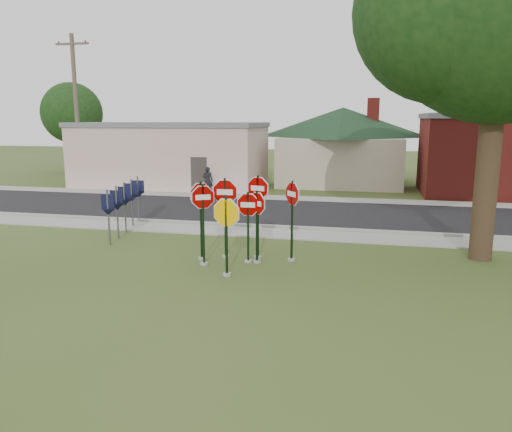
% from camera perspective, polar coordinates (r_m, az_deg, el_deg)
% --- Properties ---
extents(ground, '(120.00, 120.00, 0.00)m').
position_cam_1_polar(ground, '(14.44, -3.58, -6.83)').
color(ground, '#394E1D').
rests_on(ground, ground).
extents(sidewalk_near, '(60.00, 1.60, 0.06)m').
position_cam_1_polar(sidewalk_near, '(19.58, 0.96, -1.93)').
color(sidewalk_near, gray).
rests_on(sidewalk_near, ground).
extents(road, '(60.00, 7.00, 0.04)m').
position_cam_1_polar(road, '(23.91, 3.18, 0.41)').
color(road, black).
rests_on(road, ground).
extents(sidewalk_far, '(60.00, 1.60, 0.06)m').
position_cam_1_polar(sidewalk_far, '(28.10, 4.66, 2.01)').
color(sidewalk_far, gray).
rests_on(sidewalk_far, ground).
extents(curb, '(60.00, 0.20, 0.14)m').
position_cam_1_polar(curb, '(20.53, 1.53, -1.21)').
color(curb, gray).
rests_on(curb, ground).
extents(stop_sign_center, '(0.99, 0.24, 2.33)m').
position_cam_1_polar(stop_sign_center, '(15.37, -0.91, -0.29)').
color(stop_sign_center, gray).
rests_on(stop_sign_center, ground).
extents(stop_sign_yellow, '(1.11, 0.25, 2.40)m').
position_cam_1_polar(stop_sign_yellow, '(14.06, -3.41, -1.10)').
color(stop_sign_yellow, gray).
rests_on(stop_sign_yellow, ground).
extents(stop_sign_left, '(0.88, 0.47, 2.61)m').
position_cam_1_polar(stop_sign_left, '(15.16, -6.06, 0.23)').
color(stop_sign_left, gray).
rests_on(stop_sign_left, ground).
extents(stop_sign_right, '(0.80, 0.57, 2.37)m').
position_cam_1_polar(stop_sign_right, '(15.34, 0.11, -0.22)').
color(stop_sign_right, gray).
rests_on(stop_sign_right, ground).
extents(stop_sign_back_right, '(0.98, 0.25, 2.79)m').
position_cam_1_polar(stop_sign_back_right, '(15.77, 0.22, 1.22)').
color(stop_sign_back_right, gray).
rests_on(stop_sign_back_right, ground).
extents(stop_sign_back_left, '(1.12, 0.24, 2.71)m').
position_cam_1_polar(stop_sign_back_left, '(15.91, -3.54, 1.17)').
color(stop_sign_back_left, gray).
rests_on(stop_sign_back_left, ground).
extents(stop_sign_far_right, '(0.66, 0.78, 2.65)m').
position_cam_1_polar(stop_sign_far_right, '(15.57, 4.15, 0.69)').
color(stop_sign_far_right, gray).
rests_on(stop_sign_far_right, ground).
extents(stop_sign_far_left, '(0.71, 0.73, 2.62)m').
position_cam_1_polar(stop_sign_far_left, '(15.75, -6.31, 0.69)').
color(stop_sign_far_left, gray).
rests_on(stop_sign_far_left, ground).
extents(route_sign_row, '(1.43, 4.63, 2.00)m').
position_cam_1_polar(route_sign_row, '(20.24, -14.78, 1.57)').
color(route_sign_row, '#59595E').
rests_on(route_sign_row, ground).
extents(building_stucco, '(12.20, 6.20, 4.20)m').
position_cam_1_polar(building_stucco, '(33.82, -9.72, 7.03)').
color(building_stucco, beige).
rests_on(building_stucco, ground).
extents(building_house, '(11.60, 11.60, 6.20)m').
position_cam_1_polar(building_house, '(35.24, 9.86, 9.62)').
color(building_house, '#BAAB94').
rests_on(building_house, ground).
extents(oak_tree, '(10.82, 10.22, 11.46)m').
position_cam_1_polar(oak_tree, '(17.39, 26.36, 21.27)').
color(oak_tree, black).
rests_on(oak_tree, ground).
extents(utility_pole_near, '(2.20, 0.26, 9.50)m').
position_cam_1_polar(utility_pole_near, '(33.57, -19.83, 11.33)').
color(utility_pole_near, brown).
rests_on(utility_pole_near, ground).
extents(bg_tree_left, '(4.90, 4.90, 7.35)m').
position_cam_1_polar(bg_tree_left, '(44.21, -20.30, 10.96)').
color(bg_tree_left, black).
rests_on(bg_tree_left, ground).
extents(pedestrian, '(0.64, 0.46, 1.64)m').
position_cam_1_polar(pedestrian, '(29.25, -5.54, 4.02)').
color(pedestrian, black).
rests_on(pedestrian, sidewalk_far).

